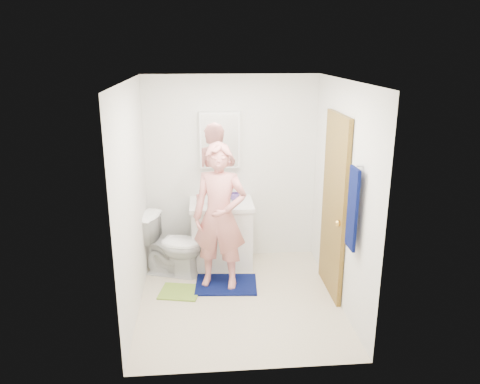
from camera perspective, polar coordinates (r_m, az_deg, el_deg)
name	(u,v)px	position (r m, az deg, el deg)	size (l,w,h in m)	color
floor	(239,300)	(5.39, -0.09, -13.06)	(2.20, 2.40, 0.02)	beige
ceiling	(239,80)	(4.66, -0.10, 13.54)	(2.20, 2.40, 0.02)	white
wall_back	(231,169)	(6.05, -1.05, 2.80)	(2.20, 0.02, 2.40)	silver
wall_front	(252,245)	(3.77, 1.45, -6.43)	(2.20, 0.02, 2.40)	silver
wall_left	(132,201)	(4.93, -13.06, -1.06)	(0.02, 2.40, 2.40)	silver
wall_right	(343,195)	(5.10, 12.43, -0.39)	(0.02, 2.40, 2.40)	silver
vanity_cabinet	(222,236)	(6.02, -2.25, -5.33)	(0.75, 0.55, 0.80)	white
countertop	(221,204)	(5.87, -2.30, -1.50)	(0.79, 0.59, 0.05)	white
sink_basin	(221,203)	(5.86, -2.30, -1.36)	(0.40, 0.40, 0.03)	white
faucet	(221,194)	(6.01, -2.39, -0.18)	(0.03, 0.03, 0.12)	silver
medicine_cabinet	(220,140)	(5.89, -2.49, 6.36)	(0.50, 0.12, 0.70)	white
mirror_panel	(220,141)	(5.83, -2.46, 6.25)	(0.46, 0.01, 0.66)	white
door	(334,206)	(5.28, 11.37, -1.72)	(0.05, 0.80, 2.05)	olive
door_knob	(338,223)	(5.01, 11.87, -3.74)	(0.07, 0.07, 0.07)	gold
towel	(353,209)	(4.55, 13.57, -2.00)	(0.03, 0.24, 0.80)	#070F45
towel_hook	(360,166)	(4.44, 14.44, 3.14)	(0.02, 0.02, 0.06)	silver
toilet	(172,245)	(5.84, -8.24, -6.38)	(0.43, 0.76, 0.77)	white
bath_mat	(226,284)	(5.67, -1.70, -11.21)	(0.72, 0.51, 0.02)	#070F45
green_rug	(180,292)	(5.56, -7.34, -11.99)	(0.45, 0.38, 0.02)	olive
soap_dispenser	(200,197)	(5.78, -4.89, -0.66)	(0.08, 0.08, 0.18)	#CB665F
toothbrush_cup	(235,197)	(5.92, -0.63, -0.57)	(0.12, 0.12, 0.10)	#5F4292
man	(220,217)	(5.31, -2.48, -3.03)	(0.62, 0.41, 1.70)	#DA817B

